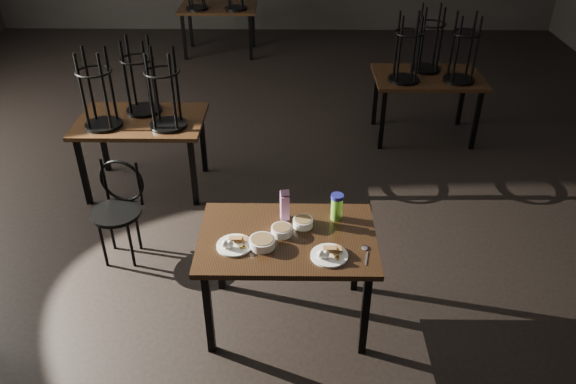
{
  "coord_description": "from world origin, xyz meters",
  "views": [
    {
      "loc": [
        0.35,
        -4.3,
        3.04
      ],
      "look_at": [
        0.31,
        -0.88,
        0.85
      ],
      "focal_mm": 35.0,
      "sensor_mm": 36.0,
      "label": 1
    }
  ],
  "objects_px": {
    "water_bottle": "(337,207)",
    "bentwood_chair": "(119,203)",
    "main_table": "(287,246)",
    "juice_carton": "(285,205)"
  },
  "relations": [
    {
      "from": "main_table",
      "to": "bentwood_chair",
      "type": "height_order",
      "value": "bentwood_chair"
    },
    {
      "from": "water_bottle",
      "to": "bentwood_chair",
      "type": "distance_m",
      "value": 1.84
    },
    {
      "from": "bentwood_chair",
      "to": "water_bottle",
      "type": "bearing_deg",
      "value": -6.56
    },
    {
      "from": "main_table",
      "to": "juice_carton",
      "type": "distance_m",
      "value": 0.28
    },
    {
      "from": "juice_carton",
      "to": "water_bottle",
      "type": "distance_m",
      "value": 0.36
    },
    {
      "from": "water_bottle",
      "to": "bentwood_chair",
      "type": "xyz_separation_m",
      "value": [
        -1.72,
        0.54,
        -0.35
      ]
    },
    {
      "from": "juice_carton",
      "to": "water_bottle",
      "type": "xyz_separation_m",
      "value": [
        0.36,
        0.0,
        -0.01
      ]
    },
    {
      "from": "water_bottle",
      "to": "bentwood_chair",
      "type": "height_order",
      "value": "water_bottle"
    },
    {
      "from": "main_table",
      "to": "juice_carton",
      "type": "bearing_deg",
      "value": 95.44
    },
    {
      "from": "main_table",
      "to": "water_bottle",
      "type": "distance_m",
      "value": 0.44
    }
  ]
}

